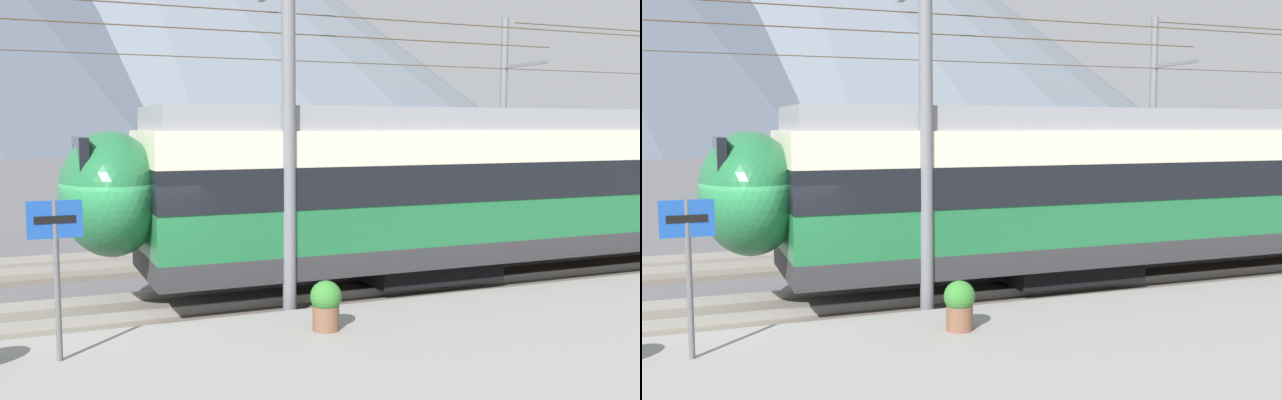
# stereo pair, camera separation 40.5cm
# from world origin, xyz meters

# --- Properties ---
(ground_plane) EXTENTS (400.00, 400.00, 0.00)m
(ground_plane) POSITION_xyz_m (0.00, 0.00, 0.00)
(ground_plane) COLOR #565659
(track_near) EXTENTS (120.00, 3.00, 0.28)m
(track_near) POSITION_xyz_m (0.00, 0.79, 0.07)
(track_near) COLOR #6B6359
(track_near) RESTS_ON ground
(track_far) EXTENTS (120.00, 3.00, 0.28)m
(track_far) POSITION_xyz_m (0.00, 5.80, 0.07)
(track_far) COLOR #6B6359
(track_far) RESTS_ON ground
(catenary_mast_mid) EXTENTS (43.04, 1.71, 7.37)m
(catenary_mast_mid) POSITION_xyz_m (2.81, -0.52, 3.87)
(catenary_mast_mid) COLOR slate
(catenary_mast_mid) RESTS_ON ground
(catenary_mast_far_side) EXTENTS (43.04, 2.33, 7.11)m
(catenary_mast_far_side) POSITION_xyz_m (13.71, 7.66, 3.74)
(catenary_mast_far_side) COLOR slate
(catenary_mast_far_side) RESTS_ON ground
(platform_sign) EXTENTS (0.70, 0.08, 2.17)m
(platform_sign) POSITION_xyz_m (-1.15, -2.41, 1.93)
(platform_sign) COLOR #59595B
(platform_sign) RESTS_ON platform_slab
(potted_plant_by_shelter) EXTENTS (0.49, 0.49, 0.78)m
(potted_plant_by_shelter) POSITION_xyz_m (2.72, -2.46, 0.77)
(potted_plant_by_shelter) COLOR brown
(potted_plant_by_shelter) RESTS_ON platform_slab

